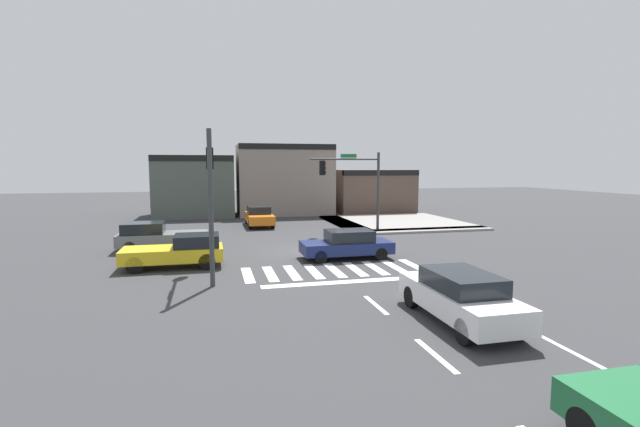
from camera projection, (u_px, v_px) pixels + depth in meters
The scene contains 13 objects.
ground_plane at pixel (312, 251), 23.71m from camera, with size 120.00×120.00×0.00m, color #353538.
crosswalk_near at pixel (335, 270), 19.36m from camera, with size 7.84×2.72×0.01m.
lane_markings at pixel (458, 339), 11.64m from camera, with size 6.80×24.25×0.01m.
bike_detector_marking at pixel (420, 295), 15.62m from camera, with size 1.16×1.16×0.01m.
curb_corner_northeast at pixel (392, 223), 34.79m from camera, with size 10.00×10.60×0.15m.
storefront_row at pixel (282, 185), 42.11m from camera, with size 23.86×6.94×6.41m.
traffic_signal_southwest at pixel (210, 178), 17.85m from camera, with size 0.32×4.17×5.83m.
traffic_signal_northeast at pixel (353, 178), 29.81m from camera, with size 4.76×0.32×5.39m.
car_navy at pixel (347, 244), 21.79m from camera, with size 4.36×1.83×1.38m.
car_orange at pixel (259, 216), 33.57m from camera, with size 1.83×4.60×1.47m.
car_gray at pixel (158, 236), 23.99m from camera, with size 4.62×1.87×1.50m.
car_yellow at pixel (179, 251), 19.87m from camera, with size 4.31×1.87×1.44m.
car_white at pixel (460, 296), 12.86m from camera, with size 1.76×4.58×1.48m.
Camera 1 is at (-5.08, -22.81, 4.48)m, focal length 25.18 mm.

